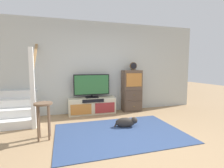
{
  "coord_description": "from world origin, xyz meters",
  "views": [
    {
      "loc": [
        -1.13,
        -2.62,
        1.38
      ],
      "look_at": [
        0.16,
        1.71,
        0.91
      ],
      "focal_mm": 27.17,
      "sensor_mm": 36.0,
      "label": 1
    }
  ],
  "objects": [
    {
      "name": "side_cabinet",
      "position": [
        0.95,
        2.2,
        0.63
      ],
      "size": [
        0.58,
        0.38,
        1.27
      ],
      "color": "brown",
      "rests_on": "ground_plane"
    },
    {
      "name": "dog",
      "position": [
        0.26,
        0.89,
        0.12
      ],
      "size": [
        0.53,
        0.3,
        0.23
      ],
      "color": "#332D28",
      "rests_on": "ground_plane"
    },
    {
      "name": "area_rug",
      "position": [
        0.0,
        0.6,
        0.01
      ],
      "size": [
        2.6,
        1.8,
        0.01
      ],
      "primitive_type": "cube",
      "color": "navy",
      "rests_on": "ground_plane"
    },
    {
      "name": "ground_plane",
      "position": [
        0.0,
        0.0,
        0.0
      ],
      "size": [
        20.0,
        20.0,
        0.0
      ],
      "primitive_type": "plane",
      "color": "#997A56"
    },
    {
      "name": "bar_stool_near",
      "position": [
        -1.48,
        0.76,
        0.52
      ],
      "size": [
        0.34,
        0.34,
        0.7
      ],
      "color": "brown",
      "rests_on": "ground_plane"
    },
    {
      "name": "staircase",
      "position": [
        -2.24,
        2.2,
        0.37
      ],
      "size": [
        1.0,
        1.36,
        2.2
      ],
      "color": "white",
      "rests_on": "ground_plane"
    },
    {
      "name": "media_console",
      "position": [
        -0.3,
        2.19,
        0.24
      ],
      "size": [
        1.36,
        0.38,
        0.48
      ],
      "color": "beige",
      "rests_on": "ground_plane"
    },
    {
      "name": "back_wall",
      "position": [
        0.0,
        2.46,
        1.35
      ],
      "size": [
        6.4,
        0.12,
        2.7
      ],
      "primitive_type": "cube",
      "color": "#B2B7B2",
      "rests_on": "ground_plane"
    },
    {
      "name": "television",
      "position": [
        -0.3,
        2.22,
        0.84
      ],
      "size": [
        1.03,
        0.22,
        0.68
      ],
      "color": "black",
      "rests_on": "media_console"
    },
    {
      "name": "desk_clock",
      "position": [
        0.98,
        2.19,
        1.39
      ],
      "size": [
        0.22,
        0.08,
        0.24
      ],
      "color": "#4C3823",
      "rests_on": "side_cabinet"
    }
  ]
}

